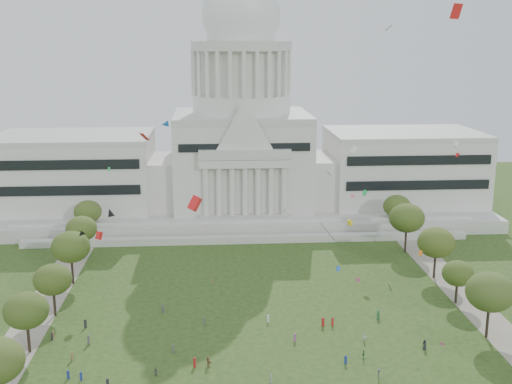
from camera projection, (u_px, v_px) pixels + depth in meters
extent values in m
cube|color=#B8B6AC|center=(242.00, 207.00, 219.13)|extent=(160.00, 60.00, 4.00)
cube|color=#B8B6AC|center=(247.00, 239.00, 187.34)|extent=(130.00, 3.00, 2.00)
cube|color=#B8B6AC|center=(246.00, 227.00, 194.75)|extent=(140.00, 3.00, 5.00)
cube|color=silver|center=(76.00, 173.00, 211.46)|extent=(50.00, 34.00, 22.00)
cube|color=silver|center=(403.00, 168.00, 218.83)|extent=(50.00, 34.00, 22.00)
cube|color=silver|center=(161.00, 182.00, 212.09)|extent=(12.00, 26.00, 16.00)
cube|color=silver|center=(322.00, 179.00, 215.71)|extent=(12.00, 26.00, 16.00)
cube|color=silver|center=(242.00, 162.00, 214.45)|extent=(44.00, 38.00, 28.00)
cube|color=silver|center=(245.00, 164.00, 194.30)|extent=(28.00, 3.00, 2.40)
cube|color=black|center=(64.00, 178.00, 194.31)|extent=(46.00, 0.40, 11.00)
cube|color=black|center=(419.00, 173.00, 201.67)|extent=(46.00, 0.40, 11.00)
cylinder|color=silver|center=(242.00, 104.00, 209.95)|extent=(32.00, 32.00, 6.00)
cylinder|color=silver|center=(241.00, 73.00, 207.64)|extent=(28.00, 28.00, 14.00)
cylinder|color=#B8B6AC|center=(241.00, 46.00, 205.67)|extent=(32.40, 32.40, 3.00)
cylinder|color=silver|center=(241.00, 28.00, 204.39)|extent=(22.00, 22.00, 8.00)
ellipsoid|color=white|center=(241.00, 15.00, 203.47)|extent=(25.00, 25.00, 26.20)
cube|color=gray|center=(32.00, 324.00, 133.88)|extent=(8.00, 160.00, 0.04)
cube|color=gray|center=(479.00, 311.00, 140.31)|extent=(8.00, 160.00, 0.04)
cylinder|color=black|center=(29.00, 339.00, 121.13)|extent=(0.56, 0.56, 5.47)
ellipsoid|color=#2F4815|center=(26.00, 310.00, 119.79)|extent=(8.42, 8.42, 6.89)
cylinder|color=black|center=(487.00, 323.00, 127.15)|extent=(0.56, 0.56, 6.20)
ellipsoid|color=#39501E|center=(490.00, 292.00, 125.62)|extent=(9.55, 9.55, 7.82)
cylinder|color=black|center=(55.00, 304.00, 137.34)|extent=(0.56, 0.56, 5.27)
ellipsoid|color=#314714|center=(53.00, 280.00, 136.04)|extent=(8.12, 8.12, 6.65)
cylinder|color=black|center=(456.00, 294.00, 143.90)|extent=(0.56, 0.56, 4.56)
ellipsoid|color=#324A15|center=(458.00, 273.00, 142.78)|extent=(7.01, 7.01, 5.74)
cylinder|color=black|center=(73.00, 272.00, 155.21)|extent=(0.56, 0.56, 6.03)
ellipsoid|color=#334D16|center=(71.00, 247.00, 153.73)|extent=(9.29, 9.29, 7.60)
cylinder|color=black|center=(435.00, 267.00, 158.86)|extent=(0.56, 0.56, 5.97)
ellipsoid|color=#3C4E16|center=(436.00, 242.00, 157.39)|extent=(9.19, 9.19, 7.52)
cylinder|color=black|center=(83.00, 249.00, 173.24)|extent=(0.56, 0.56, 5.41)
ellipsoid|color=#3A4F1A|center=(81.00, 229.00, 171.92)|extent=(8.33, 8.33, 6.81)
cylinder|color=black|center=(406.00, 241.00, 178.28)|extent=(0.56, 0.56, 6.37)
ellipsoid|color=#354D16|center=(407.00, 218.00, 176.71)|extent=(9.82, 9.82, 8.03)
cylinder|color=black|center=(89.00, 230.00, 190.74)|extent=(0.56, 0.56, 5.32)
ellipsoid|color=#3A511B|center=(88.00, 212.00, 189.43)|extent=(8.19, 8.19, 6.70)
cylinder|color=black|center=(396.00, 225.00, 195.96)|extent=(0.56, 0.56, 5.47)
ellipsoid|color=#365018|center=(397.00, 206.00, 194.62)|extent=(8.42, 8.42, 6.89)
imported|color=#26262B|center=(425.00, 345.00, 122.65)|extent=(1.12, 1.15, 1.99)
imported|color=silver|center=(365.00, 337.00, 125.89)|extent=(0.94, 0.69, 1.76)
imported|color=silver|center=(271.00, 378.00, 110.74)|extent=(0.78, 1.19, 1.88)
imported|color=olive|center=(208.00, 362.00, 116.05)|extent=(1.65, 1.91, 1.97)
imported|color=#4C4C51|center=(156.00, 372.00, 113.03)|extent=(0.77, 0.54, 1.46)
imported|color=#4C4C51|center=(379.00, 374.00, 112.12)|extent=(0.81, 1.24, 1.78)
imported|color=#33723F|center=(363.00, 355.00, 118.99)|extent=(0.77, 1.11, 1.72)
cube|color=navy|center=(81.00, 376.00, 111.57)|extent=(0.39, 0.48, 1.56)
cube|color=#33723F|center=(378.00, 314.00, 136.12)|extent=(0.61, 0.54, 1.95)
cube|color=olive|center=(72.00, 356.00, 118.49)|extent=(0.43, 0.52, 1.71)
cube|color=#26262B|center=(85.00, 324.00, 131.81)|extent=(0.51, 0.57, 1.82)
cube|color=#4C4C51|center=(163.00, 309.00, 139.10)|extent=(0.54, 0.56, 1.81)
cube|color=olive|center=(53.00, 334.00, 127.61)|extent=(0.41, 0.46, 1.49)
cube|color=#B21E1E|center=(323.00, 322.00, 132.59)|extent=(0.57, 0.57, 1.87)
cube|color=#B21E1E|center=(333.00, 322.00, 132.84)|extent=(0.40, 0.52, 1.75)
cube|color=navy|center=(346.00, 360.00, 117.19)|extent=(0.48, 0.48, 1.58)
cube|color=#4C4C51|center=(204.00, 321.00, 133.30)|extent=(0.32, 0.47, 1.68)
cube|color=#26262B|center=(108.00, 383.00, 109.33)|extent=(0.49, 0.44, 1.56)
cube|color=#4C4C51|center=(173.00, 349.00, 121.32)|extent=(0.31, 0.45, 1.57)
cube|color=#994C8C|center=(295.00, 338.00, 125.85)|extent=(0.51, 0.53, 1.71)
cube|color=silver|center=(268.00, 319.00, 134.39)|extent=(0.43, 0.51, 1.66)
cube|color=#B21E1E|center=(195.00, 362.00, 116.01)|extent=(0.51, 0.57, 1.84)
cube|color=navy|center=(68.00, 375.00, 112.07)|extent=(0.48, 0.42, 1.53)
cube|color=#4C4C51|center=(89.00, 340.00, 124.63)|extent=(0.51, 0.60, 1.95)
cube|color=#26262B|center=(52.00, 337.00, 126.49)|extent=(0.28, 0.42, 1.51)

